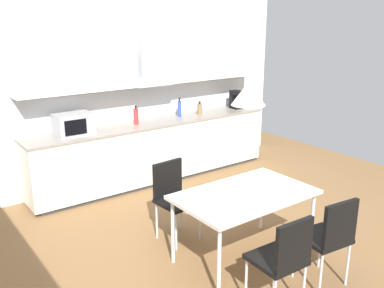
{
  "coord_description": "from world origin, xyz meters",
  "views": [
    {
      "loc": [
        -2.45,
        -3.05,
        2.38
      ],
      "look_at": [
        0.31,
        0.69,
        1.0
      ],
      "focal_mm": 40.0,
      "sensor_mm": 36.0,
      "label": 1
    }
  ],
  "objects": [
    {
      "name": "coffee_maker",
      "position": [
        2.38,
        2.25,
        1.05
      ],
      "size": [
        0.18,
        0.19,
        0.3
      ],
      "color": "black",
      "rests_on": "kitchen_counter"
    },
    {
      "name": "ground_plane",
      "position": [
        0.0,
        0.0,
        -0.01
      ],
      "size": [
        8.25,
        7.56,
        0.02
      ],
      "primitive_type": "cube",
      "color": "brown"
    },
    {
      "name": "wall_back",
      "position": [
        0.0,
        2.57,
        1.37
      ],
      "size": [
        6.6,
        0.1,
        2.74
      ],
      "primitive_type": "cube",
      "color": "silver",
      "rests_on": "ground_plane"
    },
    {
      "name": "pendant_lamp",
      "position": [
        0.28,
        -0.23,
        1.71
      ],
      "size": [
        0.32,
        0.32,
        0.22
      ],
      "primitive_type": "cone",
      "color": "silver"
    },
    {
      "name": "bottle_blue",
      "position": [
        1.23,
        2.27,
        1.03
      ],
      "size": [
        0.06,
        0.06,
        0.3
      ],
      "color": "blue",
      "rests_on": "kitchen_counter"
    },
    {
      "name": "chair_near_right",
      "position": [
        0.57,
        -1.03,
        0.53
      ],
      "size": [
        0.44,
        0.44,
        0.87
      ],
      "color": "black",
      "rests_on": "ground_plane"
    },
    {
      "name": "kitchen_counter",
      "position": [
        0.75,
        2.22,
        0.45
      ],
      "size": [
        3.84,
        0.62,
        0.9
      ],
      "color": "#333333",
      "rests_on": "ground_plane"
    },
    {
      "name": "dining_table",
      "position": [
        0.28,
        -0.23,
        0.68
      ],
      "size": [
        1.36,
        0.83,
        0.72
      ],
      "color": "silver",
      "rests_on": "ground_plane"
    },
    {
      "name": "upper_wall_cabinets",
      "position": [
        0.75,
        2.35,
        1.75
      ],
      "size": [
        3.82,
        0.4,
        0.64
      ],
      "color": "silver"
    },
    {
      "name": "bottle_brown",
      "position": [
        1.58,
        2.21,
        0.99
      ],
      "size": [
        0.08,
        0.08,
        0.21
      ],
      "color": "brown",
      "rests_on": "kitchen_counter"
    },
    {
      "name": "bottle_red",
      "position": [
        0.45,
        2.24,
        1.02
      ],
      "size": [
        0.07,
        0.07,
        0.27
      ],
      "color": "red",
      "rests_on": "kitchen_counter"
    },
    {
      "name": "chair_far_left",
      "position": [
        -0.04,
        0.57,
        0.53
      ],
      "size": [
        0.43,
        0.43,
        0.87
      ],
      "color": "black",
      "rests_on": "ground_plane"
    },
    {
      "name": "chair_near_left",
      "position": [
        -0.03,
        -1.03,
        0.53
      ],
      "size": [
        0.42,
        0.42,
        0.87
      ],
      "color": "black",
      "rests_on": "ground_plane"
    },
    {
      "name": "backsplash_tile",
      "position": [
        0.75,
        2.51,
        1.13
      ],
      "size": [
        3.82,
        0.02,
        0.47
      ],
      "primitive_type": "cube",
      "color": "silver",
      "rests_on": "kitchen_counter"
    },
    {
      "name": "microwave",
      "position": [
        -0.48,
        2.22,
        1.04
      ],
      "size": [
        0.48,
        0.35,
        0.28
      ],
      "color": "#ADADB2",
      "rests_on": "kitchen_counter"
    }
  ]
}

